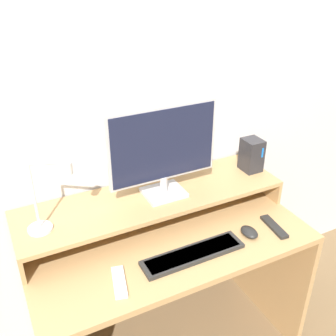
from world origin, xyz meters
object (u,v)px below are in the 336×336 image
monitor (163,149)px  remote_secondary (274,227)px  keyboard (193,254)px  remote_control (119,282)px  desk_lamp (47,203)px  mouse (249,232)px  router_dock (251,155)px

monitor → remote_secondary: monitor is taller
monitor → keyboard: size_ratio=1.14×
keyboard → remote_control: keyboard is taller
keyboard → remote_secondary: size_ratio=2.55×
desk_lamp → remote_secondary: 1.06m
mouse → remote_secondary: size_ratio=0.54×
desk_lamp → remote_control: 0.44m
router_dock → mouse: size_ratio=1.78×
router_dock → remote_secondary: router_dock is taller
monitor → remote_control: (-0.36, -0.33, -0.37)m
remote_control → remote_secondary: same height
keyboard → remote_control: (-0.35, -0.01, -0.00)m
mouse → remote_secondary: mouse is taller
mouse → desk_lamp: bearing=161.6°
monitor → router_dock: (0.53, 0.01, -0.15)m
monitor → desk_lamp: (-0.55, -0.04, -0.11)m
remote_control → mouse: bearing=1.5°
monitor → router_dock: size_ratio=3.01×
mouse → remote_control: (-0.65, -0.02, -0.01)m
desk_lamp → mouse: size_ratio=3.23×
monitor → mouse: bearing=-47.3°
monitor → remote_secondary: 0.65m
router_dock → remote_control: (-0.89, -0.34, -0.21)m
router_dock → remote_secondary: bearing=-105.8°
keyboard → remote_secondary: (0.45, -0.00, -0.00)m
router_dock → remote_secondary: (-0.10, -0.34, -0.21)m
remote_secondary → desk_lamp: bearing=163.5°
monitor → desk_lamp: size_ratio=1.67×
desk_lamp → remote_control: (0.19, -0.30, -0.26)m
desk_lamp → router_dock: bearing=2.5°
monitor → desk_lamp: 0.56m
router_dock → remote_control: router_dock is taller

